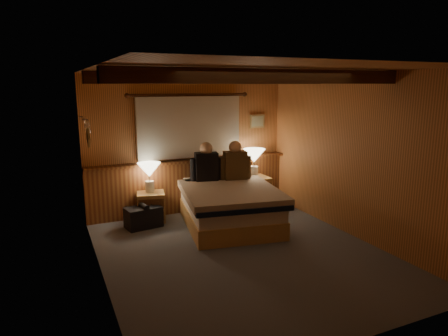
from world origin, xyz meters
TOP-DOWN VIEW (x-y plane):
  - floor at (0.00, 0.00)m, footprint 4.20×4.20m
  - ceiling at (0.00, 0.00)m, footprint 4.20×4.20m
  - wall_back at (0.00, 2.10)m, footprint 3.60×0.00m
  - wall_left at (-1.80, 0.00)m, footprint 0.00×4.20m
  - wall_right at (1.80, 0.00)m, footprint 0.00×4.20m
  - wall_front at (0.00, -2.10)m, footprint 3.60×0.00m
  - wainscot at (0.00, 2.04)m, footprint 3.60×0.23m
  - curtain_window at (0.00, 2.03)m, footprint 2.18×0.09m
  - ceiling_beams at (0.00, 0.15)m, footprint 3.60×1.65m
  - coat_rail at (-1.72, 1.58)m, footprint 0.05×0.55m
  - framed_print at (1.35, 2.08)m, footprint 0.30×0.04m
  - bed at (0.30, 1.07)m, footprint 1.69×2.04m
  - nightstand_left at (-0.79, 1.78)m, footprint 0.51×0.48m
  - nightstand_right at (1.12, 1.74)m, footprint 0.52×0.47m
  - lamp_left at (-0.79, 1.81)m, footprint 0.38×0.38m
  - lamp_right at (1.13, 1.77)m, footprint 0.40×0.40m
  - person_left at (0.16, 1.67)m, footprint 0.55×0.29m
  - person_right at (0.65, 1.56)m, footprint 0.56×0.29m
  - duffel_bag at (-0.97, 1.54)m, footprint 0.59×0.41m

SIDE VIEW (x-z plane):
  - floor at x=0.00m, z-range 0.00..0.00m
  - duffel_bag at x=-0.97m, z-range -0.03..0.37m
  - nightstand_left at x=-0.79m, z-range 0.00..0.49m
  - nightstand_right at x=1.12m, z-range 0.00..0.57m
  - bed at x=0.30m, z-range 0.01..0.64m
  - wainscot at x=0.00m, z-range 0.02..0.96m
  - lamp_left at x=-0.79m, z-range 0.59..1.08m
  - person_left at x=0.16m, z-range 0.56..1.23m
  - person_right at x=0.65m, z-range 0.56..1.24m
  - lamp_right at x=1.13m, z-range 0.67..1.19m
  - wall_left at x=-1.80m, z-range -0.90..3.30m
  - wall_right at x=1.80m, z-range -0.90..3.30m
  - wall_back at x=0.00m, z-range -0.60..3.00m
  - wall_front at x=0.00m, z-range -0.60..3.00m
  - curtain_window at x=0.00m, z-range 0.96..2.08m
  - framed_print at x=1.35m, z-range 1.43..1.68m
  - coat_rail at x=-1.72m, z-range 1.55..1.79m
  - ceiling_beams at x=0.00m, z-range 2.23..2.39m
  - ceiling at x=0.00m, z-range 2.40..2.40m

